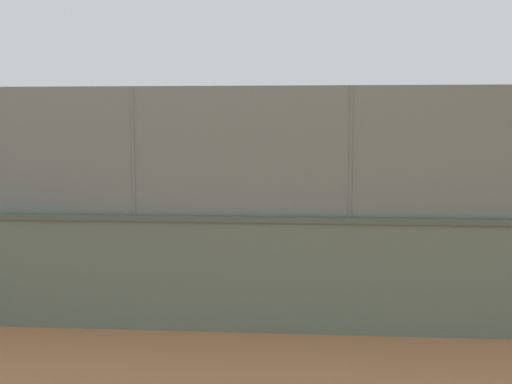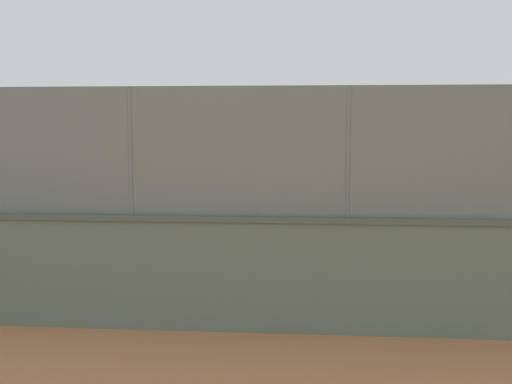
% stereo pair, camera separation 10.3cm
% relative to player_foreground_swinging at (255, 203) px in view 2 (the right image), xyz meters
% --- Properties ---
extents(ground_plane, '(260.00, 260.00, 0.00)m').
position_rel_player_foreground_swinging_xyz_m(ground_plane, '(-2.06, -6.11, -0.98)').
color(ground_plane, '#B27247').
extents(perimeter_wall, '(32.17, 0.77, 1.70)m').
position_rel_player_foreground_swinging_xyz_m(perimeter_wall, '(-1.90, 7.49, -0.12)').
color(perimeter_wall, slate).
rests_on(perimeter_wall, ground_plane).
extents(fence_panel_on_wall, '(31.59, 0.46, 1.87)m').
position_rel_player_foreground_swinging_xyz_m(fence_panel_on_wall, '(-1.90, 7.49, 1.66)').
color(fence_panel_on_wall, slate).
rests_on(fence_panel_on_wall, perimeter_wall).
extents(player_foreground_swinging, '(0.77, 1.27, 1.65)m').
position_rel_player_foreground_swinging_xyz_m(player_foreground_swinging, '(0.00, 0.00, 0.00)').
color(player_foreground_swinging, '#B2B2B2').
rests_on(player_foreground_swinging, ground_plane).
extents(player_at_service_line, '(0.73, 0.99, 1.54)m').
position_rel_player_foreground_swinging_xyz_m(player_at_service_line, '(1.24, -5.47, -0.08)').
color(player_at_service_line, '#591919').
rests_on(player_at_service_line, ground_plane).
extents(sports_ball, '(0.14, 0.14, 0.14)m').
position_rel_player_foreground_swinging_xyz_m(sports_ball, '(0.09, 1.74, 0.59)').
color(sports_ball, orange).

